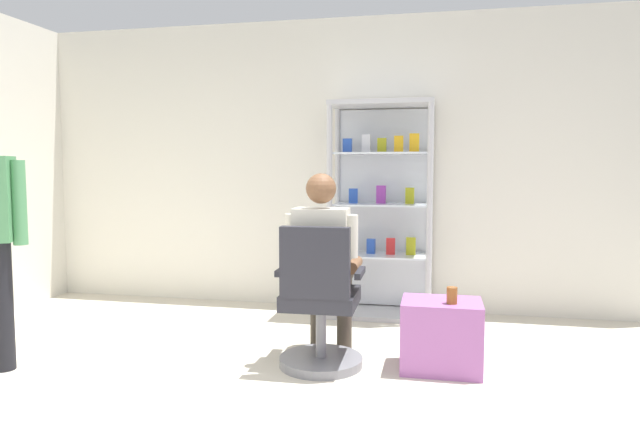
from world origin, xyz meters
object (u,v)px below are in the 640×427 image
object	(u,v)px
display_cabinet_main	(382,208)
seated_shopkeeper	(324,258)
office_chair	(320,310)
tea_glass	(452,295)
storage_crate	(441,335)

from	to	relation	value
display_cabinet_main	seated_shopkeeper	xyz separation A→B (m)	(-0.26, -1.30, -0.25)
office_chair	tea_glass	size ratio (longest dim) A/B	8.98
display_cabinet_main	storage_crate	distance (m)	1.60
seated_shopkeeper	storage_crate	size ratio (longest dim) A/B	2.51
storage_crate	tea_glass	size ratio (longest dim) A/B	4.80
display_cabinet_main	storage_crate	xyz separation A→B (m)	(0.53, -1.32, -0.74)
display_cabinet_main	tea_glass	size ratio (longest dim) A/B	17.76
seated_shopkeeper	office_chair	bearing A→B (deg)	-88.82
display_cabinet_main	seated_shopkeeper	bearing A→B (deg)	-101.40
office_chair	seated_shopkeeper	distance (m)	0.36
tea_glass	display_cabinet_main	bearing A→B (deg)	112.94
display_cabinet_main	storage_crate	world-z (taller)	display_cabinet_main
office_chair	tea_glass	bearing A→B (deg)	4.99
office_chair	seated_shopkeeper	xyz separation A→B (m)	(-0.00, 0.16, 0.32)
seated_shopkeeper	display_cabinet_main	bearing A→B (deg)	78.60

